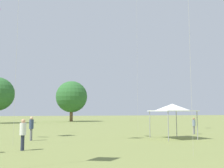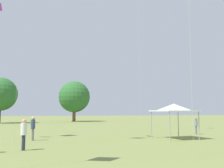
{
  "view_description": "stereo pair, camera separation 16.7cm",
  "coord_description": "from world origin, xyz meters",
  "px_view_note": "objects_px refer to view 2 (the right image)",
  "views": [
    {
      "loc": [
        -4.18,
        -4.28,
        2.2
      ],
      "look_at": [
        0.12,
        7.89,
        3.58
      ],
      "focal_mm": 42.0,
      "sensor_mm": 36.0,
      "label": 1
    },
    {
      "loc": [
        -4.02,
        -4.33,
        2.2
      ],
      "look_at": [
        0.12,
        7.89,
        3.58
      ],
      "focal_mm": 42.0,
      "sensor_mm": 36.0,
      "label": 2
    }
  ],
  "objects_px": {
    "person_standing_3": "(33,126)",
    "distant_tree_0": "(74,97)",
    "canopy_tent": "(174,108)",
    "person_standing_2": "(24,132)",
    "distant_tree_1": "(0,94)",
    "person_standing_5": "(196,124)"
  },
  "relations": [
    {
      "from": "person_standing_3",
      "to": "distant_tree_0",
      "type": "xyz_separation_m",
      "value": [
        10.53,
        39.51,
        4.63
      ]
    },
    {
      "from": "person_standing_2",
      "to": "person_standing_5",
      "type": "bearing_deg",
      "value": 139.14
    },
    {
      "from": "person_standing_5",
      "to": "distant_tree_1",
      "type": "bearing_deg",
      "value": -10.93
    },
    {
      "from": "canopy_tent",
      "to": "distant_tree_0",
      "type": "xyz_separation_m",
      "value": [
        -0.62,
        41.87,
        3.2
      ]
    },
    {
      "from": "person_standing_2",
      "to": "canopy_tent",
      "type": "height_order",
      "value": "canopy_tent"
    },
    {
      "from": "canopy_tent",
      "to": "distant_tree_1",
      "type": "relative_size",
      "value": 0.35
    },
    {
      "from": "canopy_tent",
      "to": "distant_tree_1",
      "type": "bearing_deg",
      "value": 113.61
    },
    {
      "from": "person_standing_3",
      "to": "distant_tree_1",
      "type": "bearing_deg",
      "value": -148.96
    },
    {
      "from": "person_standing_3",
      "to": "distant_tree_0",
      "type": "height_order",
      "value": "distant_tree_0"
    },
    {
      "from": "person_standing_5",
      "to": "distant_tree_0",
      "type": "xyz_separation_m",
      "value": [
        -5.04,
        38.74,
        4.76
      ]
    },
    {
      "from": "person_standing_3",
      "to": "person_standing_5",
      "type": "height_order",
      "value": "person_standing_3"
    },
    {
      "from": "person_standing_2",
      "to": "distant_tree_1",
      "type": "relative_size",
      "value": 0.2
    },
    {
      "from": "person_standing_3",
      "to": "canopy_tent",
      "type": "xyz_separation_m",
      "value": [
        11.15,
        -2.36,
        1.43
      ]
    },
    {
      "from": "person_standing_3",
      "to": "person_standing_2",
      "type": "bearing_deg",
      "value": 15.15
    },
    {
      "from": "distant_tree_1",
      "to": "person_standing_2",
      "type": "bearing_deg",
      "value": -83.63
    },
    {
      "from": "canopy_tent",
      "to": "person_standing_2",
      "type": "bearing_deg",
      "value": -166.28
    },
    {
      "from": "person_standing_2",
      "to": "distant_tree_1",
      "type": "bearing_deg",
      "value": -144.8
    },
    {
      "from": "person_standing_3",
      "to": "distant_tree_0",
      "type": "distance_m",
      "value": 41.15
    },
    {
      "from": "person_standing_3",
      "to": "distant_tree_1",
      "type": "height_order",
      "value": "distant_tree_1"
    },
    {
      "from": "person_standing_2",
      "to": "distant_tree_0",
      "type": "distance_m",
      "value": 46.38
    },
    {
      "from": "person_standing_3",
      "to": "person_standing_5",
      "type": "distance_m",
      "value": 15.59
    },
    {
      "from": "person_standing_3",
      "to": "person_standing_5",
      "type": "xyz_separation_m",
      "value": [
        15.57,
        0.77,
        -0.13
      ]
    }
  ]
}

